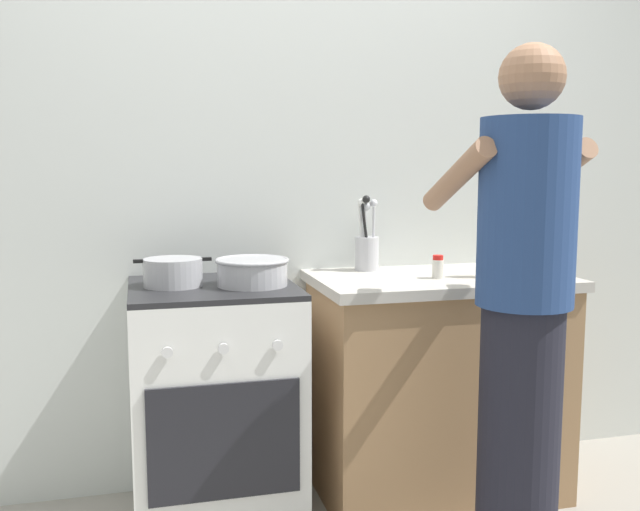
{
  "coord_description": "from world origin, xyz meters",
  "views": [
    {
      "loc": [
        -0.61,
        -2.39,
        1.33
      ],
      "look_at": [
        0.05,
        0.12,
        1.0
      ],
      "focal_mm": 39.24,
      "sensor_mm": 36.0,
      "label": 1
    }
  ],
  "objects_px": {
    "pot": "(173,272)",
    "oil_bottle": "(494,250)",
    "person": "(522,317)",
    "stove_range": "(215,404)",
    "mixing_bowl": "(252,271)",
    "spice_bottle": "(438,267)",
    "utensil_crock": "(367,246)"
  },
  "relations": [
    {
      "from": "pot",
      "to": "oil_bottle",
      "type": "xyz_separation_m",
      "value": [
        1.23,
        -0.11,
        0.06
      ]
    },
    {
      "from": "utensil_crock",
      "to": "spice_bottle",
      "type": "height_order",
      "value": "utensil_crock"
    },
    {
      "from": "mixing_bowl",
      "to": "utensil_crock",
      "type": "distance_m",
      "value": 0.58
    },
    {
      "from": "stove_range",
      "to": "utensil_crock",
      "type": "bearing_deg",
      "value": 17.6
    },
    {
      "from": "stove_range",
      "to": "mixing_bowl",
      "type": "bearing_deg",
      "value": -18.27
    },
    {
      "from": "mixing_bowl",
      "to": "person",
      "type": "bearing_deg",
      "value": -36.79
    },
    {
      "from": "pot",
      "to": "mixing_bowl",
      "type": "bearing_deg",
      "value": -12.14
    },
    {
      "from": "oil_bottle",
      "to": "person",
      "type": "bearing_deg",
      "value": -109.14
    },
    {
      "from": "stove_range",
      "to": "person",
      "type": "height_order",
      "value": "person"
    },
    {
      "from": "mixing_bowl",
      "to": "utensil_crock",
      "type": "height_order",
      "value": "utensil_crock"
    },
    {
      "from": "stove_range",
      "to": "pot",
      "type": "distance_m",
      "value": 0.52
    },
    {
      "from": "spice_bottle",
      "to": "person",
      "type": "bearing_deg",
      "value": -85.87
    },
    {
      "from": "utensil_crock",
      "to": "spice_bottle",
      "type": "distance_m",
      "value": 0.34
    },
    {
      "from": "stove_range",
      "to": "pot",
      "type": "height_order",
      "value": "pot"
    },
    {
      "from": "stove_range",
      "to": "person",
      "type": "xyz_separation_m",
      "value": [
        0.9,
        -0.62,
        0.41
      ]
    },
    {
      "from": "mixing_bowl",
      "to": "oil_bottle",
      "type": "bearing_deg",
      "value": -2.78
    },
    {
      "from": "pot",
      "to": "person",
      "type": "relative_size",
      "value": 0.16
    },
    {
      "from": "pot",
      "to": "oil_bottle",
      "type": "bearing_deg",
      "value": -4.94
    },
    {
      "from": "mixing_bowl",
      "to": "oil_bottle",
      "type": "distance_m",
      "value": 0.95
    },
    {
      "from": "spice_bottle",
      "to": "oil_bottle",
      "type": "xyz_separation_m",
      "value": [
        0.22,
        -0.03,
        0.06
      ]
    },
    {
      "from": "stove_range",
      "to": "utensil_crock",
      "type": "xyz_separation_m",
      "value": [
        0.66,
        0.21,
        0.55
      ]
    },
    {
      "from": "utensil_crock",
      "to": "stove_range",
      "type": "bearing_deg",
      "value": -162.4
    },
    {
      "from": "pot",
      "to": "mixing_bowl",
      "type": "relative_size",
      "value": 1.03
    },
    {
      "from": "pot",
      "to": "oil_bottle",
      "type": "distance_m",
      "value": 1.23
    },
    {
      "from": "person",
      "to": "stove_range",
      "type": "bearing_deg",
      "value": 145.66
    },
    {
      "from": "oil_bottle",
      "to": "spice_bottle",
      "type": "bearing_deg",
      "value": 172.22
    },
    {
      "from": "pot",
      "to": "person",
      "type": "bearing_deg",
      "value": -31.17
    },
    {
      "from": "pot",
      "to": "mixing_bowl",
      "type": "distance_m",
      "value": 0.29
    },
    {
      "from": "stove_range",
      "to": "person",
      "type": "relative_size",
      "value": 0.53
    },
    {
      "from": "stove_range",
      "to": "mixing_bowl",
      "type": "distance_m",
      "value": 0.53
    },
    {
      "from": "mixing_bowl",
      "to": "person",
      "type": "xyz_separation_m",
      "value": [
        0.76,
        -0.57,
        -0.09
      ]
    },
    {
      "from": "spice_bottle",
      "to": "person",
      "type": "relative_size",
      "value": 0.05
    }
  ]
}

